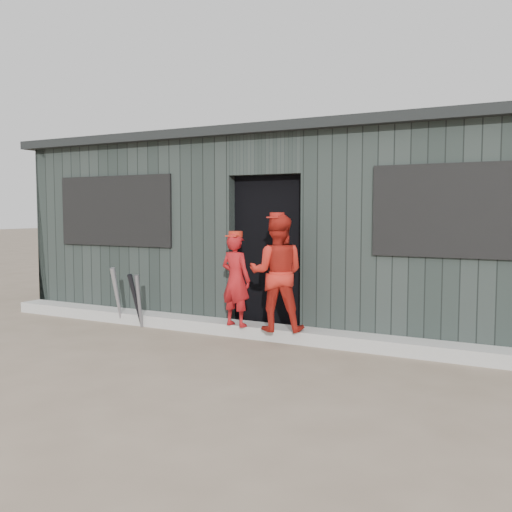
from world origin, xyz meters
The scene contains 9 objects.
ground centered at (0.00, 0.00, 0.00)m, with size 80.00×80.00×0.00m, color #6E5D4C.
curb centered at (0.00, 1.82, 0.07)m, with size 8.00×0.36×0.15m, color #A2A19C.
bat_left centered at (-2.02, 1.58, 0.40)m, with size 0.07×0.07×0.80m, color #95949C.
bat_mid centered at (-1.63, 1.57, 0.36)m, with size 0.07×0.07×0.71m, color slate.
bat_right centered at (-1.68, 1.55, 0.36)m, with size 0.07×0.07×0.74m, color black.
player_red_left centered at (-0.19, 1.64, 0.71)m, with size 0.41×0.27×1.13m, color #A01316.
player_red_right centered at (0.37, 1.63, 0.83)m, with size 0.66×0.51×1.35m, color red.
player_grey_back centered at (0.38, 2.35, 0.63)m, with size 0.61×0.40×1.25m, color silver.
dugout centered at (0.00, 3.50, 1.29)m, with size 8.30×3.30×2.62m.
Camera 1 is at (3.24, -4.31, 1.54)m, focal length 40.00 mm.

